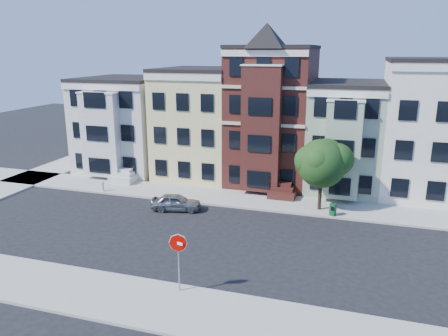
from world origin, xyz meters
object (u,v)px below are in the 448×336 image
(street_tree, at_px, (322,167))
(stop_sign, at_px, (179,259))
(fire_hydrant, at_px, (103,187))
(parked_car, at_px, (176,202))
(newspaper_box, at_px, (333,210))

(street_tree, relative_size, stop_sign, 1.93)
(fire_hydrant, bearing_deg, parked_car, -14.73)
(street_tree, bearing_deg, newspaper_box, -44.02)
(parked_car, relative_size, fire_hydrant, 5.35)
(fire_hydrant, bearing_deg, newspaper_box, 0.00)
(street_tree, height_order, stop_sign, street_tree)
(newspaper_box, relative_size, fire_hydrant, 1.28)
(street_tree, distance_m, stop_sign, 15.14)
(newspaper_box, distance_m, fire_hydrant, 19.27)
(street_tree, bearing_deg, stop_sign, -112.01)
(parked_car, xyz_separation_m, newspaper_box, (11.57, 2.03, -0.04))
(fire_hydrant, xyz_separation_m, stop_sign, (12.56, -12.91, 1.39))
(newspaper_box, xyz_separation_m, stop_sign, (-6.72, -12.91, 1.29))
(street_tree, height_order, parked_car, street_tree)
(street_tree, distance_m, fire_hydrant, 18.47)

